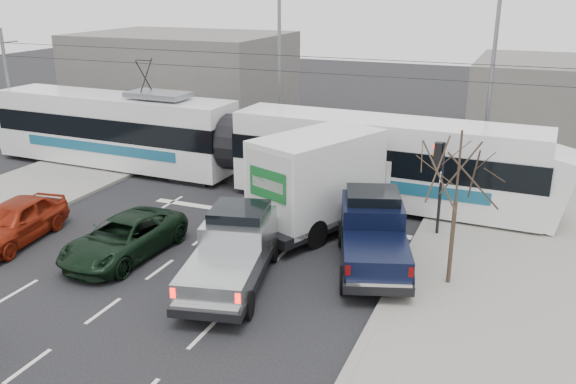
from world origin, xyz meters
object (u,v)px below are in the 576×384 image
at_px(navy_pickup, 373,232).
at_px(red_car, 14,221).
at_px(bare_tree, 458,174).
at_px(box_truck, 329,180).
at_px(silver_pickup, 234,248).
at_px(street_lamp_far, 276,62).
at_px(tram, 236,143).
at_px(traffic_signal, 439,168).
at_px(street_lamp_near, 487,78).
at_px(green_car, 124,238).

height_order(navy_pickup, red_car, navy_pickup).
bearing_deg(bare_tree, box_truck, 146.08).
bearing_deg(silver_pickup, red_car, 169.51).
height_order(silver_pickup, navy_pickup, navy_pickup).
distance_m(street_lamp_far, navy_pickup, 16.17).
bearing_deg(red_car, tram, 56.56).
relative_size(traffic_signal, street_lamp_near, 0.40).
bearing_deg(tram, navy_pickup, -34.85).
distance_m(street_lamp_far, tram, 7.24).
xyz_separation_m(traffic_signal, navy_pickup, (-1.59, -3.30, -1.54)).
xyz_separation_m(street_lamp_far, silver_pickup, (5.19, -15.64, -4.00)).
bearing_deg(street_lamp_far, navy_pickup, -54.69).
relative_size(traffic_signal, silver_pickup, 0.55).
distance_m(traffic_signal, navy_pickup, 3.98).
bearing_deg(bare_tree, tram, 147.87).
height_order(box_truck, red_car, box_truck).
bearing_deg(green_car, red_car, -172.08).
bearing_deg(red_car, navy_pickup, 5.90).
xyz_separation_m(street_lamp_near, street_lamp_far, (-11.50, 2.00, 0.00)).
bearing_deg(street_lamp_far, red_car, -103.64).
bearing_deg(navy_pickup, red_car, 175.49).
bearing_deg(navy_pickup, street_lamp_far, 107.03).
bearing_deg(bare_tree, green_car, -169.51).
distance_m(traffic_signal, box_truck, 4.27).
bearing_deg(box_truck, traffic_signal, 28.87).
bearing_deg(tram, street_lamp_near, 24.53).
xyz_separation_m(street_lamp_near, navy_pickup, (-2.43, -10.81, -3.91)).
xyz_separation_m(bare_tree, navy_pickup, (-2.72, 0.69, -2.59)).
relative_size(tram, navy_pickup, 4.56).
height_order(silver_pickup, green_car, silver_pickup).
relative_size(bare_tree, street_lamp_far, 0.56).
xyz_separation_m(tram, navy_pickup, (8.42, -6.30, -0.82)).
height_order(bare_tree, box_truck, bare_tree).
xyz_separation_m(navy_pickup, green_car, (-8.33, -2.74, -0.48)).
distance_m(traffic_signal, green_car, 11.79).
bearing_deg(red_car, street_lamp_far, 68.49).
bearing_deg(traffic_signal, navy_pickup, -115.65).
bearing_deg(street_lamp_near, street_lamp_far, 170.13).
relative_size(bare_tree, green_car, 0.97).
bearing_deg(box_truck, bare_tree, -11.04).
bearing_deg(silver_pickup, navy_pickup, 23.47).
relative_size(silver_pickup, box_truck, 0.80).
bearing_deg(street_lamp_near, bare_tree, -88.58).
bearing_deg(traffic_signal, red_car, -155.98).
bearing_deg(box_truck, silver_pickup, -80.00).
bearing_deg(silver_pickup, traffic_signal, 35.65).
relative_size(traffic_signal, box_truck, 0.44).
height_order(bare_tree, silver_pickup, bare_tree).
xyz_separation_m(box_truck, green_car, (-5.75, -5.60, -1.18)).
bearing_deg(silver_pickup, green_car, 166.14).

